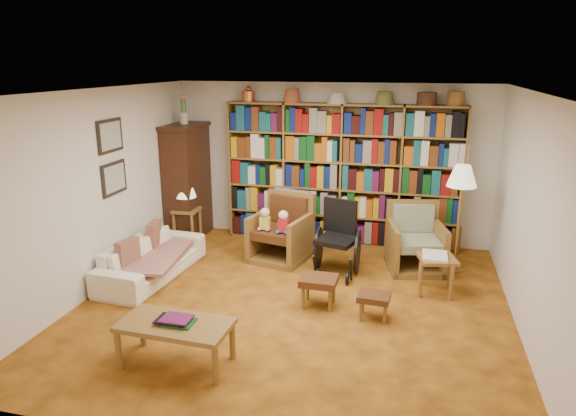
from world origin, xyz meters
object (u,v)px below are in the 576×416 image
(wheelchair, at_px, (338,240))
(side_table_papers, at_px, (437,263))
(armchair_sage, at_px, (416,243))
(footstool_a, at_px, (319,283))
(coffee_table, at_px, (175,328))
(side_table_lamp, at_px, (187,218))
(armchair_leather, at_px, (282,232))
(sofa, at_px, (152,258))
(footstool_b, at_px, (374,298))
(floor_lamp, at_px, (462,180))

(wheelchair, relative_size, side_table_papers, 1.88)
(armchair_sage, distance_m, footstool_a, 1.88)
(wheelchair, height_order, coffee_table, wheelchair)
(footstool_a, bearing_deg, wheelchair, 86.96)
(side_table_lamp, height_order, footstool_a, side_table_lamp)
(armchair_sage, bearing_deg, side_table_lamp, 177.95)
(armchair_leather, bearing_deg, footstool_a, -60.23)
(side_table_lamp, bearing_deg, armchair_sage, -2.05)
(sofa, bearing_deg, coffee_table, -141.74)
(wheelchair, xyz_separation_m, footstool_b, (0.60, -1.25, -0.21))
(side_table_lamp, bearing_deg, footstool_a, -34.02)
(side_table_lamp, distance_m, armchair_leather, 1.63)
(coffee_table, bearing_deg, side_table_lamp, 112.98)
(floor_lamp, distance_m, coffee_table, 4.18)
(floor_lamp, bearing_deg, footstool_b, -120.06)
(floor_lamp, bearing_deg, wheelchair, -165.09)
(floor_lamp, xyz_separation_m, footstool_a, (-1.63, -1.51, -0.99))
(sofa, relative_size, coffee_table, 1.65)
(coffee_table, bearing_deg, side_table_papers, 42.51)
(sofa, distance_m, footstool_a, 2.36)
(armchair_leather, xyz_separation_m, armchair_sage, (1.92, 0.08, -0.04))
(armchair_sage, distance_m, floor_lamp, 1.08)
(wheelchair, bearing_deg, armchair_sage, 22.45)
(wheelchair, distance_m, coffee_table, 2.86)
(footstool_a, xyz_separation_m, coffee_table, (-1.09, -1.53, 0.09))
(armchair_sage, xyz_separation_m, coffee_table, (-2.19, -3.05, 0.03))
(footstool_a, bearing_deg, armchair_sage, 54.14)
(side_table_papers, relative_size, coffee_table, 0.49)
(armchair_leather, xyz_separation_m, wheelchair, (0.88, -0.35, 0.06))
(floor_lamp, bearing_deg, armchair_leather, -178.39)
(footstool_b, relative_size, coffee_table, 0.34)
(footstool_a, bearing_deg, footstool_b, -13.62)
(floor_lamp, bearing_deg, coffee_table, -131.82)
(armchair_leather, height_order, armchair_sage, armchair_leather)
(wheelchair, xyz_separation_m, footstool_a, (-0.06, -1.09, -0.16))
(floor_lamp, height_order, coffee_table, floor_lamp)
(footstool_a, height_order, coffee_table, coffee_table)
(floor_lamp, distance_m, side_table_papers, 1.23)
(sofa, xyz_separation_m, footstool_a, (2.34, -0.30, 0.04))
(side_table_lamp, bearing_deg, sofa, -85.75)
(sofa, relative_size, wheelchair, 1.78)
(armchair_sage, xyz_separation_m, footstool_b, (-0.44, -1.68, -0.10))
(armchair_leather, distance_m, wheelchair, 0.95)
(sofa, relative_size, footstool_a, 4.14)
(armchair_leather, xyz_separation_m, floor_lamp, (2.45, 0.07, 0.89))
(floor_lamp, bearing_deg, armchair_sage, 178.73)
(side_table_lamp, distance_m, side_table_papers, 3.91)
(side_table_papers, bearing_deg, floor_lamp, 71.01)
(armchair_leather, xyz_separation_m, footstool_a, (0.82, -1.44, -0.10))
(side_table_papers, bearing_deg, armchair_leather, 161.47)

